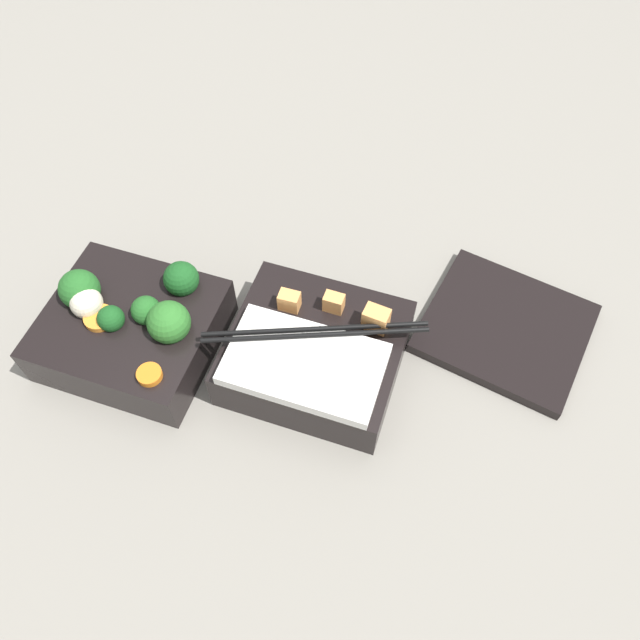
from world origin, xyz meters
name	(u,v)px	position (x,y,z in m)	size (l,w,h in m)	color
ground_plane	(210,357)	(0.00, 0.00, 0.00)	(3.00, 3.00, 0.00)	gray
bento_tray_vegetable	(132,326)	(-0.08, -0.01, 0.03)	(0.17, 0.15, 0.09)	black
bento_tray_rice	(315,353)	(0.11, 0.02, 0.03)	(0.21, 0.15, 0.08)	black
bento_lid	(505,328)	(0.29, 0.13, 0.01)	(0.17, 0.15, 0.01)	black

